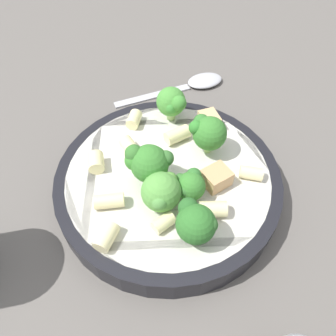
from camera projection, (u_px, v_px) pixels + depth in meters
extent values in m
plane|color=#5B5651|center=(168.00, 190.00, 0.37)|extent=(2.00, 2.00, 0.00)
cylinder|color=black|center=(168.00, 182.00, 0.36)|extent=(0.24, 0.24, 0.03)
cylinder|color=white|center=(168.00, 176.00, 0.35)|extent=(0.22, 0.22, 0.01)
torus|color=black|center=(168.00, 175.00, 0.35)|extent=(0.24, 0.24, 0.00)
cylinder|color=#93B766|center=(208.00, 146.00, 0.36)|extent=(0.01, 0.01, 0.02)
sphere|color=#387A2D|center=(210.00, 134.00, 0.35)|extent=(0.04, 0.04, 0.04)
sphere|color=#32702C|center=(201.00, 122.00, 0.35)|extent=(0.02, 0.02, 0.02)
sphere|color=#317D2C|center=(196.00, 127.00, 0.34)|extent=(0.02, 0.02, 0.02)
cylinder|color=#9EC175|center=(161.00, 202.00, 0.32)|extent=(0.01, 0.01, 0.01)
sphere|color=#569942|center=(161.00, 192.00, 0.31)|extent=(0.04, 0.04, 0.04)
sphere|color=#539344|center=(160.00, 201.00, 0.30)|extent=(0.02, 0.02, 0.02)
sphere|color=#55923B|center=(169.00, 180.00, 0.31)|extent=(0.02, 0.02, 0.02)
cylinder|color=#9EC175|center=(171.00, 114.00, 0.40)|extent=(0.01, 0.01, 0.01)
sphere|color=#478E38|center=(171.00, 102.00, 0.39)|extent=(0.03, 0.03, 0.03)
sphere|color=#429439|center=(171.00, 107.00, 0.38)|extent=(0.02, 0.02, 0.02)
sphere|color=#408934|center=(179.00, 103.00, 0.37)|extent=(0.02, 0.02, 0.02)
cylinder|color=#84AD60|center=(190.00, 194.00, 0.33)|extent=(0.01, 0.01, 0.01)
sphere|color=#387A2D|center=(191.00, 186.00, 0.32)|extent=(0.03, 0.03, 0.03)
sphere|color=#306A2B|center=(194.00, 175.00, 0.32)|extent=(0.02, 0.02, 0.02)
sphere|color=#33682C|center=(185.00, 191.00, 0.31)|extent=(0.01, 0.01, 0.01)
sphere|color=#366A2D|center=(180.00, 179.00, 0.32)|extent=(0.01, 0.01, 0.01)
cylinder|color=#9EC175|center=(195.00, 234.00, 0.30)|extent=(0.01, 0.01, 0.01)
sphere|color=#2D6B28|center=(196.00, 224.00, 0.28)|extent=(0.04, 0.04, 0.04)
sphere|color=#275C25|center=(188.00, 208.00, 0.29)|extent=(0.02, 0.02, 0.02)
sphere|color=#2F6029|center=(209.00, 225.00, 0.28)|extent=(0.02, 0.02, 0.02)
cylinder|color=#9EC175|center=(150.00, 176.00, 0.34)|extent=(0.01, 0.01, 0.02)
sphere|color=#387A2D|center=(150.00, 164.00, 0.32)|extent=(0.04, 0.04, 0.04)
sphere|color=#366A2E|center=(163.00, 157.00, 0.32)|extent=(0.02, 0.02, 0.02)
sphere|color=#377C2C|center=(135.00, 160.00, 0.32)|extent=(0.02, 0.02, 0.02)
sphere|color=#366E2C|center=(134.00, 154.00, 0.32)|extent=(0.02, 0.02, 0.02)
cylinder|color=beige|center=(163.00, 223.00, 0.30)|extent=(0.02, 0.02, 0.01)
cylinder|color=beige|center=(134.00, 119.00, 0.39)|extent=(0.02, 0.02, 0.02)
cylinder|color=beige|center=(251.00, 173.00, 0.34)|extent=(0.03, 0.02, 0.01)
cylinder|color=beige|center=(106.00, 237.00, 0.29)|extent=(0.02, 0.03, 0.02)
cylinder|color=beige|center=(177.00, 135.00, 0.38)|extent=(0.03, 0.03, 0.02)
cylinder|color=beige|center=(109.00, 201.00, 0.32)|extent=(0.03, 0.03, 0.01)
cylinder|color=beige|center=(213.00, 209.00, 0.31)|extent=(0.03, 0.02, 0.02)
cylinder|color=beige|center=(96.00, 162.00, 0.35)|extent=(0.03, 0.03, 0.02)
cylinder|color=beige|center=(130.00, 147.00, 0.36)|extent=(0.03, 0.03, 0.02)
cube|color=tan|center=(209.00, 121.00, 0.39)|extent=(0.03, 0.03, 0.02)
cube|color=tan|center=(216.00, 178.00, 0.34)|extent=(0.03, 0.04, 0.02)
cube|color=#B2B2B7|center=(153.00, 95.00, 0.48)|extent=(0.09, 0.09, 0.01)
ellipsoid|color=#B2B2B7|center=(205.00, 81.00, 0.50)|extent=(0.06, 0.06, 0.01)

